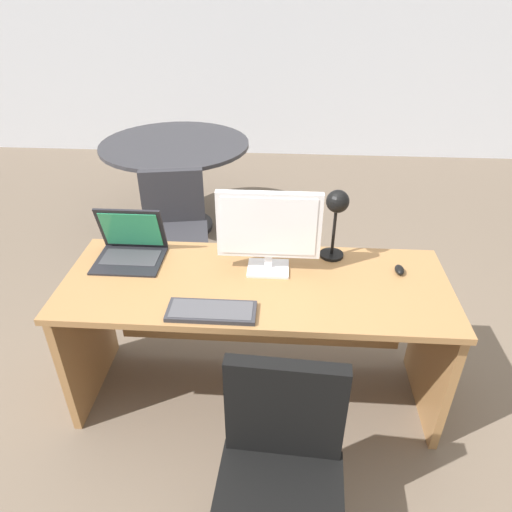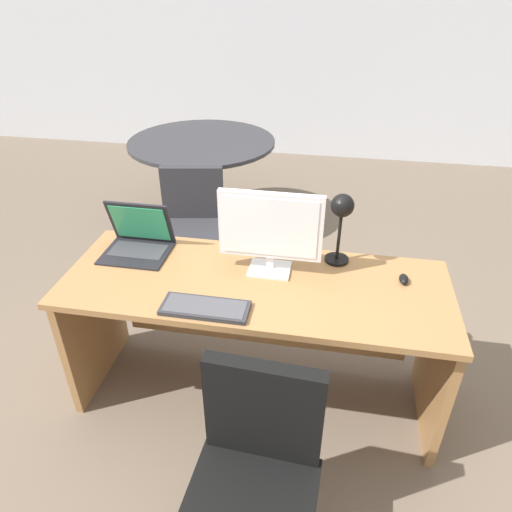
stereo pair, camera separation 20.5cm
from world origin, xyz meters
The scene contains 11 objects.
ground centered at (0.00, 1.50, 0.00)m, with size 12.00×12.00×0.00m, color #6B5B4C.
back_wall centered at (0.00, 3.92, 1.40)m, with size 10.00×0.10×2.80m, color silver.
desk centered at (0.00, 0.05, 0.53)m, with size 1.82×0.69×0.76m.
monitor centered at (0.05, 0.11, 0.99)m, with size 0.49×0.16×0.41m.
laptop centered at (-0.64, 0.19, 0.83)m, with size 0.33×0.28×0.26m.
keyboard centered at (-0.17, -0.25, 0.77)m, with size 0.38×0.15×0.02m.
mouse centered at (0.69, 0.12, 0.77)m, with size 0.04×0.08×0.03m.
desk_lamp centered at (0.37, 0.23, 1.03)m, with size 0.12×0.14×0.38m.
office_chair centered at (0.14, -0.81, 0.35)m, with size 0.56×0.56×0.88m.
meeting_table centered at (-0.79, 1.87, 0.59)m, with size 1.22×1.22×0.79m.
meeting_chair_near centered at (-0.63, 0.99, 0.35)m, with size 0.56×0.56×0.84m.
Camera 1 is at (0.12, -1.79, 2.02)m, focal length 32.77 mm.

